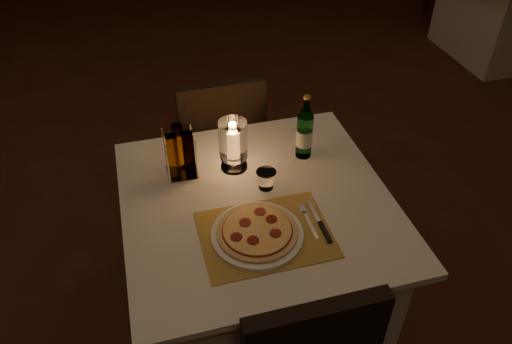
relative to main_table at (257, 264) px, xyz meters
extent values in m
cube|color=#401D14|center=(-0.26, 0.27, -0.38)|extent=(8.00, 10.00, 0.02)
cube|color=silver|center=(0.00, 0.00, -0.02)|extent=(0.88, 0.88, 0.71)
cube|color=silver|center=(0.00, 0.00, 0.35)|extent=(1.00, 1.00, 0.03)
cube|color=black|center=(0.00, 0.80, 0.09)|extent=(0.42, 0.42, 0.05)
cube|color=black|center=(0.00, 0.61, 0.32)|extent=(0.42, 0.05, 0.42)
cylinder|color=black|center=(0.17, 0.97, -0.15)|extent=(0.03, 0.03, 0.44)
cylinder|color=black|center=(-0.17, 0.97, -0.15)|extent=(0.03, 0.03, 0.44)
cylinder|color=black|center=(0.17, 0.63, -0.15)|extent=(0.03, 0.03, 0.44)
cylinder|color=black|center=(-0.17, 0.63, -0.15)|extent=(0.03, 0.03, 0.44)
cube|color=#AE893C|center=(-0.02, -0.18, 0.37)|extent=(0.45, 0.34, 0.00)
cylinder|color=white|center=(-0.05, -0.18, 0.38)|extent=(0.32, 0.32, 0.01)
cylinder|color=#D8B77F|center=(-0.05, -0.18, 0.39)|extent=(0.28, 0.28, 0.01)
cylinder|color=maroon|center=(-0.05, -0.18, 0.40)|extent=(0.24, 0.24, 0.00)
cylinder|color=#EACC7F|center=(-0.05, -0.18, 0.40)|extent=(0.24, 0.24, 0.00)
cylinder|color=maroon|center=(0.01, -0.15, 0.40)|extent=(0.04, 0.04, 0.00)
cylinder|color=maroon|center=(-0.02, -0.10, 0.40)|extent=(0.04, 0.04, 0.00)
cylinder|color=maroon|center=(-0.08, -0.14, 0.40)|extent=(0.04, 0.04, 0.00)
cylinder|color=maroon|center=(-0.13, -0.20, 0.40)|extent=(0.04, 0.04, 0.00)
cylinder|color=maroon|center=(-0.08, -0.23, 0.40)|extent=(0.04, 0.04, 0.00)
cylinder|color=maroon|center=(0.00, -0.22, 0.40)|extent=(0.04, 0.04, 0.00)
cube|color=silver|center=(0.15, -0.18, 0.37)|extent=(0.01, 0.14, 0.00)
cube|color=silver|center=(0.15, -0.09, 0.37)|extent=(0.02, 0.05, 0.00)
cube|color=black|center=(0.18, -0.23, 0.38)|extent=(0.02, 0.10, 0.01)
cube|color=silver|center=(0.18, -0.12, 0.37)|extent=(0.01, 0.12, 0.00)
cylinder|color=#57A260|center=(0.26, 0.22, 0.46)|extent=(0.07, 0.07, 0.19)
cylinder|color=#57A260|center=(0.26, 0.22, 0.62)|extent=(0.02, 0.02, 0.04)
cylinder|color=gold|center=(0.26, 0.22, 0.64)|extent=(0.03, 0.03, 0.01)
cylinder|color=silver|center=(0.26, 0.22, 0.46)|extent=(0.07, 0.07, 0.07)
cylinder|color=white|center=(-0.04, 0.22, 0.37)|extent=(0.11, 0.11, 0.01)
cylinder|color=white|center=(-0.04, 0.22, 0.40)|extent=(0.02, 0.02, 0.04)
cylinder|color=white|center=(-0.04, 0.22, 0.50)|extent=(0.11, 0.11, 0.16)
cylinder|color=white|center=(-0.04, 0.22, 0.48)|extent=(0.03, 0.03, 0.12)
ellipsoid|color=orange|center=(-0.04, 0.22, 0.56)|extent=(0.02, 0.02, 0.03)
cube|color=white|center=(-0.25, 0.23, 0.37)|extent=(0.12, 0.12, 0.01)
cylinder|color=white|center=(-0.30, 0.18, 0.46)|extent=(0.01, 0.01, 0.18)
cylinder|color=white|center=(-0.19, 0.18, 0.46)|extent=(0.01, 0.01, 0.18)
cylinder|color=white|center=(-0.30, 0.29, 0.46)|extent=(0.01, 0.01, 0.18)
cylinder|color=white|center=(-0.19, 0.29, 0.46)|extent=(0.01, 0.01, 0.18)
cube|color=#BF8C33|center=(-0.28, 0.20, 0.47)|extent=(0.04, 0.04, 0.20)
cube|color=#3F1E14|center=(-0.22, 0.20, 0.47)|extent=(0.04, 0.04, 0.20)
cube|color=#BF8C33|center=(-0.25, 0.26, 0.47)|extent=(0.04, 0.04, 0.20)
cube|color=silver|center=(2.81, 2.11, -0.02)|extent=(0.88, 0.88, 0.71)
cylinder|color=black|center=(2.98, 2.74, -0.15)|extent=(0.03, 0.03, 0.44)
cylinder|color=black|center=(2.64, 2.74, -0.15)|extent=(0.03, 0.03, 0.44)
camera|label=1|loc=(-0.37, -1.33, 1.63)|focal=35.00mm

